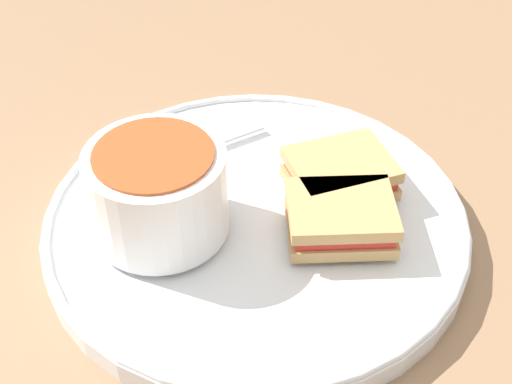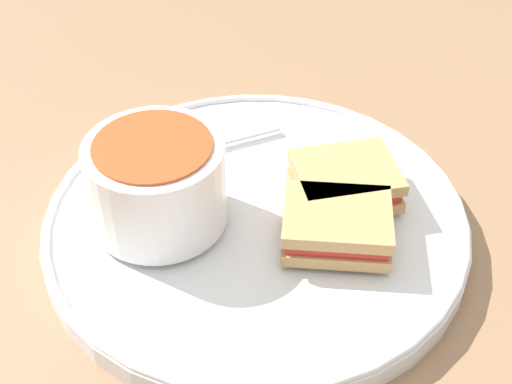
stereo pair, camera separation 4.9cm
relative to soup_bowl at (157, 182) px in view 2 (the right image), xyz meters
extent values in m
plane|color=#8E6B4C|center=(0.06, 0.03, -0.05)|extent=(2.40, 2.40, 0.00)
cylinder|color=white|center=(0.06, 0.03, -0.05)|extent=(0.30, 0.30, 0.02)
torus|color=white|center=(0.06, 0.03, -0.04)|extent=(0.30, 0.30, 0.01)
cylinder|color=white|center=(0.00, 0.00, -0.03)|extent=(0.05, 0.05, 0.01)
cylinder|color=white|center=(0.00, 0.00, 0.00)|extent=(0.09, 0.09, 0.06)
cylinder|color=#B74C23|center=(0.00, 0.00, 0.03)|extent=(0.08, 0.08, 0.01)
cube|color=silver|center=(0.01, 0.09, -0.03)|extent=(0.08, 0.07, 0.00)
ellipsoid|color=silver|center=(-0.03, 0.06, -0.03)|extent=(0.04, 0.04, 0.01)
cube|color=tan|center=(0.12, 0.02, -0.03)|extent=(0.08, 0.07, 0.01)
cube|color=#B72D23|center=(0.12, 0.02, -0.02)|extent=(0.08, 0.07, 0.01)
cube|color=tan|center=(0.12, 0.02, -0.01)|extent=(0.08, 0.07, 0.01)
cube|color=tan|center=(0.12, 0.06, -0.03)|extent=(0.09, 0.09, 0.01)
cube|color=#B72D23|center=(0.12, 0.06, -0.02)|extent=(0.08, 0.08, 0.01)
cube|color=tan|center=(0.12, 0.06, -0.01)|extent=(0.09, 0.09, 0.01)
camera|label=1|loc=(0.13, -0.34, 0.31)|focal=50.00mm
camera|label=2|loc=(0.17, -0.33, 0.31)|focal=50.00mm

